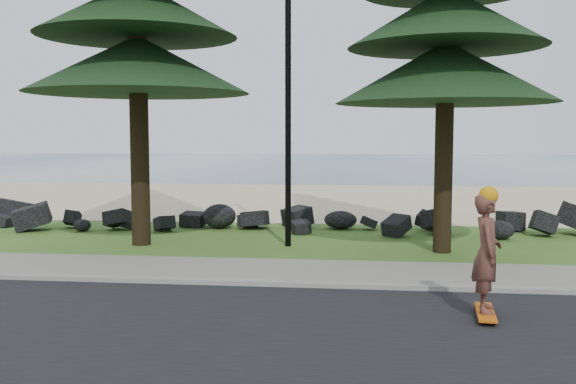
# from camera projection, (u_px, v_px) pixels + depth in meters

# --- Properties ---
(ground) EXTENTS (160.00, 160.00, 0.00)m
(ground) POSITION_uv_depth(u_px,v_px,m) (268.00, 275.00, 11.92)
(ground) COLOR #385D1D
(ground) RESTS_ON ground
(road) EXTENTS (160.00, 7.00, 0.02)m
(road) POSITION_uv_depth(u_px,v_px,m) (212.00, 357.00, 7.47)
(road) COLOR black
(road) RESTS_ON ground
(kerb) EXTENTS (160.00, 0.20, 0.10)m
(kerb) POSITION_uv_depth(u_px,v_px,m) (261.00, 284.00, 11.03)
(kerb) COLOR gray
(kerb) RESTS_ON ground
(sidewalk) EXTENTS (160.00, 2.00, 0.08)m
(sidewalk) POSITION_uv_depth(u_px,v_px,m) (270.00, 271.00, 12.11)
(sidewalk) COLOR slate
(sidewalk) RESTS_ON ground
(beach_sand) EXTENTS (160.00, 15.00, 0.01)m
(beach_sand) POSITION_uv_depth(u_px,v_px,m) (320.00, 199.00, 26.27)
(beach_sand) COLOR tan
(beach_sand) RESTS_ON ground
(ocean) EXTENTS (160.00, 58.00, 0.01)m
(ocean) POSITION_uv_depth(u_px,v_px,m) (344.00, 163.00, 62.39)
(ocean) COLOR #2F435B
(ocean) RESTS_ON ground
(seawall_boulders) EXTENTS (60.00, 2.40, 1.10)m
(seawall_boulders) POSITION_uv_depth(u_px,v_px,m) (298.00, 231.00, 17.46)
(seawall_boulders) COLOR black
(seawall_boulders) RESTS_ON ground
(lamp_post) EXTENTS (0.25, 0.14, 8.14)m
(lamp_post) POSITION_uv_depth(u_px,v_px,m) (288.00, 68.00, 14.73)
(lamp_post) COLOR black
(lamp_post) RESTS_ON ground
(skateboarder) EXTENTS (0.46, 1.02, 1.87)m
(skateboarder) POSITION_uv_depth(u_px,v_px,m) (487.00, 253.00, 8.99)
(skateboarder) COLOR #C1550B
(skateboarder) RESTS_ON ground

